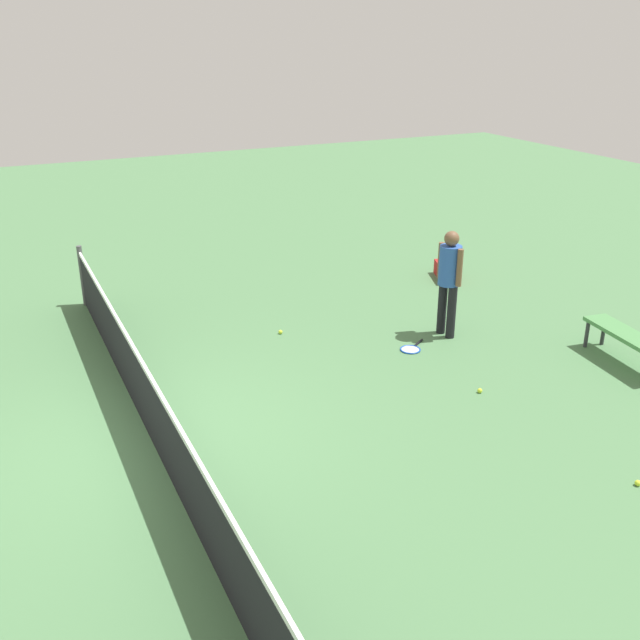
{
  "coord_description": "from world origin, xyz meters",
  "views": [
    {
      "loc": [
        -7.59,
        1.39,
        4.58
      ],
      "look_at": [
        0.58,
        -2.48,
        0.9
      ],
      "focal_mm": 40.78,
      "sensor_mm": 36.0,
      "label": 1
    }
  ],
  "objects_px": {
    "tennis_racket_near_player": "(411,349)",
    "courtside_bench": "(627,337)",
    "player_near_side": "(449,275)",
    "tennis_ball_by_net": "(638,483)",
    "tennis_ball_midcourt": "(280,332)",
    "tennis_ball_near_player": "(480,391)",
    "equipment_bag": "(445,271)"
  },
  "relations": [
    {
      "from": "tennis_racket_near_player",
      "to": "courtside_bench",
      "type": "xyz_separation_m",
      "value": [
        -1.74,
        -2.53,
        0.4
      ]
    },
    {
      "from": "player_near_side",
      "to": "tennis_ball_by_net",
      "type": "distance_m",
      "value": 4.43
    },
    {
      "from": "tennis_racket_near_player",
      "to": "tennis_ball_midcourt",
      "type": "xyz_separation_m",
      "value": [
        1.41,
        1.56,
        0.02
      ]
    },
    {
      "from": "tennis_racket_near_player",
      "to": "courtside_bench",
      "type": "height_order",
      "value": "courtside_bench"
    },
    {
      "from": "tennis_ball_near_player",
      "to": "tennis_ball_by_net",
      "type": "distance_m",
      "value": 2.46
    },
    {
      "from": "player_near_side",
      "to": "equipment_bag",
      "type": "xyz_separation_m",
      "value": [
        2.34,
        -1.59,
        -0.87
      ]
    },
    {
      "from": "player_near_side",
      "to": "tennis_ball_near_player",
      "type": "distance_m",
      "value": 2.2
    },
    {
      "from": "equipment_bag",
      "to": "tennis_ball_by_net",
      "type": "bearing_deg",
      "value": 162.75
    },
    {
      "from": "player_near_side",
      "to": "equipment_bag",
      "type": "height_order",
      "value": "player_near_side"
    },
    {
      "from": "tennis_racket_near_player",
      "to": "tennis_ball_near_player",
      "type": "xyz_separation_m",
      "value": [
        -1.59,
        -0.09,
        0.02
      ]
    },
    {
      "from": "tennis_racket_near_player",
      "to": "tennis_ball_midcourt",
      "type": "height_order",
      "value": "tennis_ball_midcourt"
    },
    {
      "from": "tennis_ball_by_net",
      "to": "tennis_ball_near_player",
      "type": "bearing_deg",
      "value": 5.43
    },
    {
      "from": "tennis_ball_near_player",
      "to": "tennis_ball_midcourt",
      "type": "relative_size",
      "value": 1.0
    },
    {
      "from": "tennis_ball_near_player",
      "to": "tennis_ball_by_net",
      "type": "relative_size",
      "value": 1.0
    },
    {
      "from": "tennis_ball_midcourt",
      "to": "tennis_ball_by_net",
      "type": "bearing_deg",
      "value": -160.92
    },
    {
      "from": "player_near_side",
      "to": "tennis_ball_near_player",
      "type": "bearing_deg",
      "value": 159.11
    },
    {
      "from": "player_near_side",
      "to": "equipment_bag",
      "type": "bearing_deg",
      "value": -34.18
    },
    {
      "from": "tennis_racket_near_player",
      "to": "tennis_ball_near_player",
      "type": "distance_m",
      "value": 1.59
    },
    {
      "from": "player_near_side",
      "to": "tennis_racket_near_player",
      "type": "distance_m",
      "value": 1.3
    },
    {
      "from": "player_near_side",
      "to": "tennis_ball_near_player",
      "type": "relative_size",
      "value": 25.76
    },
    {
      "from": "tennis_ball_by_net",
      "to": "courtside_bench",
      "type": "distance_m",
      "value": 3.21
    },
    {
      "from": "tennis_racket_near_player",
      "to": "tennis_ball_near_player",
      "type": "bearing_deg",
      "value": -176.84
    },
    {
      "from": "tennis_racket_near_player",
      "to": "equipment_bag",
      "type": "bearing_deg",
      "value": -42.54
    },
    {
      "from": "tennis_ball_near_player",
      "to": "courtside_bench",
      "type": "distance_m",
      "value": 2.48
    },
    {
      "from": "player_near_side",
      "to": "courtside_bench",
      "type": "height_order",
      "value": "player_near_side"
    },
    {
      "from": "tennis_racket_near_player",
      "to": "tennis_ball_near_player",
      "type": "relative_size",
      "value": 8.86
    },
    {
      "from": "tennis_ball_near_player",
      "to": "tennis_ball_midcourt",
      "type": "height_order",
      "value": "same"
    },
    {
      "from": "tennis_ball_near_player",
      "to": "equipment_bag",
      "type": "relative_size",
      "value": 0.08
    },
    {
      "from": "tennis_ball_near_player",
      "to": "tennis_ball_midcourt",
      "type": "xyz_separation_m",
      "value": [
        3.0,
        1.65,
        0.0
      ]
    },
    {
      "from": "tennis_racket_near_player",
      "to": "tennis_ball_midcourt",
      "type": "bearing_deg",
      "value": 47.96
    },
    {
      "from": "tennis_ball_by_net",
      "to": "equipment_bag",
      "type": "height_order",
      "value": "equipment_bag"
    },
    {
      "from": "tennis_ball_by_net",
      "to": "courtside_bench",
      "type": "relative_size",
      "value": 0.04
    }
  ]
}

